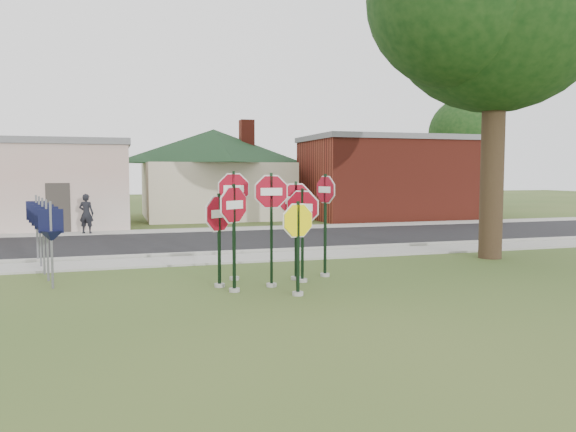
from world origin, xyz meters
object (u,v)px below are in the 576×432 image
object	(u,v)px
stop_sign_center	(271,213)
stop_sign_left	(234,222)
stop_sign_yellow	(298,237)
pedestrian	(86,214)

from	to	relation	value
stop_sign_center	stop_sign_left	bearing A→B (deg)	-162.25
stop_sign_yellow	pedestrian	bearing A→B (deg)	109.55
stop_sign_center	stop_sign_left	xyz separation A→B (m)	(-0.94, -0.30, -0.17)
stop_sign_left	pedestrian	distance (m)	13.71
stop_sign_yellow	pedestrian	xyz separation A→B (m)	(-4.95, 13.94, -0.36)
stop_sign_yellow	stop_sign_left	world-z (taller)	stop_sign_left
stop_sign_center	stop_sign_yellow	xyz separation A→B (m)	(0.30, -1.07, -0.46)
stop_sign_yellow	stop_sign_left	distance (m)	1.48
stop_sign_center	stop_sign_yellow	bearing A→B (deg)	-74.37
stop_sign_left	pedestrian	bearing A→B (deg)	105.74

